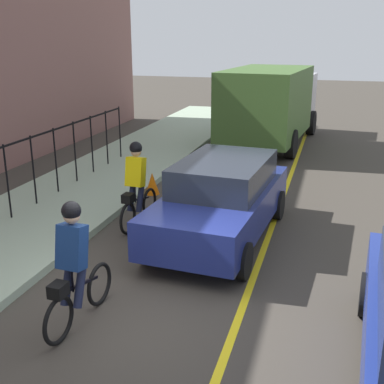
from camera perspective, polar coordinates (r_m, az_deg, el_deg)
ground_plane at (r=7.68m, az=-6.93°, el=-12.97°), size 80.00×80.00×0.00m
lane_line_centre at (r=7.27m, az=5.17°, el=-14.79°), size 36.00×0.12×0.01m
cyclist_lead at (r=10.33m, az=-6.41°, el=0.79°), size 1.71×0.38×1.83m
cyclist_follow at (r=6.95m, az=-13.41°, el=-8.28°), size 1.71×0.38×1.83m
parked_sedan_rear at (r=9.73m, az=3.43°, el=-0.74°), size 4.52×2.18×1.58m
box_truck_background at (r=18.32m, az=9.12°, el=10.16°), size 6.89×3.01×2.78m
traffic_cone_near at (r=12.61m, az=-4.60°, el=0.99°), size 0.36×0.36×0.56m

